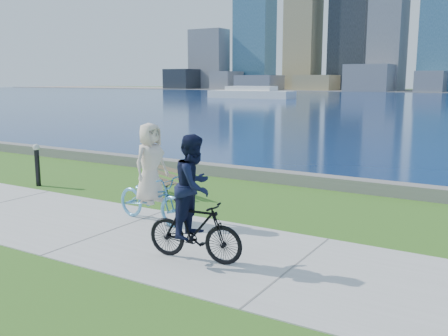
% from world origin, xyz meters
% --- Properties ---
extents(ground, '(320.00, 320.00, 0.00)m').
position_xyz_m(ground, '(0.00, 0.00, 0.00)').
color(ground, '#2E5E18').
rests_on(ground, ground).
extents(concrete_path, '(80.00, 3.50, 0.02)m').
position_xyz_m(concrete_path, '(0.00, 0.00, 0.01)').
color(concrete_path, '#AFAEA9').
rests_on(concrete_path, ground).
extents(seawall, '(90.00, 0.50, 0.35)m').
position_xyz_m(seawall, '(0.00, 6.20, 0.17)').
color(seawall, slate).
rests_on(seawall, ground).
extents(ferry_near, '(14.17, 4.05, 1.92)m').
position_xyz_m(ferry_near, '(-31.32, 64.83, 0.80)').
color(ferry_near, white).
rests_on(ferry_near, ground).
extents(park_bench, '(1.54, 1.01, 0.75)m').
position_xyz_m(park_bench, '(-1.08, 3.05, 0.46)').
color(park_bench, black).
rests_on(park_bench, ground).
extents(bollard_lamp, '(0.20, 0.20, 1.23)m').
position_xyz_m(bollard_lamp, '(-4.92, 2.15, 0.70)').
color(bollard_lamp, black).
rests_on(bollard_lamp, ground).
extents(cyclist_woman, '(0.94, 2.03, 2.14)m').
position_xyz_m(cyclist_woman, '(0.30, 0.93, 0.81)').
color(cyclist_woman, '#57A4D4').
rests_on(cyclist_woman, ground).
extents(cyclist_man, '(0.74, 1.80, 2.16)m').
position_xyz_m(cyclist_man, '(2.43, -0.54, 0.93)').
color(cyclist_man, black).
rests_on(cyclist_man, ground).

